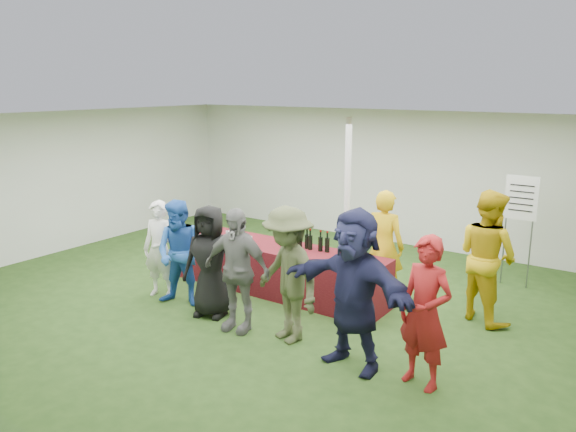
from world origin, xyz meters
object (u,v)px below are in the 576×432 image
Objects in this scene: staff_pourer at (384,246)px; customer_5 at (354,289)px; customer_0 at (160,249)px; staff_back at (487,256)px; wine_list_sign at (521,206)px; dump_bucket at (362,262)px; serving_table at (277,269)px; customer_4 at (288,275)px; customer_2 at (210,261)px; customer_3 at (236,270)px; customer_6 at (425,313)px; customer_1 at (181,253)px.

customer_5 is (0.59, -2.03, 0.09)m from staff_pourer.
customer_0 is (-2.88, -1.74, -0.10)m from staff_pourer.
customer_5 is (-0.86, -2.20, 0.02)m from staff_back.
wine_list_sign is 1.70m from staff_back.
serving_table is at bearing 172.06° from dump_bucket.
staff_pourer is 1.94m from customer_4.
serving_table is at bearing 150.90° from customer_4.
customer_2 is (-0.24, -1.27, 0.42)m from serving_table.
customer_3 is 2.56m from customer_6.
wine_list_sign is (1.41, 2.62, 0.48)m from dump_bucket.
wine_list_sign reaches higher than customer_2.
serving_table is 1.92× the size of customer_5.
customer_2 is 1.35m from customer_4.
customer_1 is at bearing -170.04° from customer_6.
serving_table is 2.61m from customer_5.
customer_0 reaches higher than dump_bucket.
customer_3 is at bearing -135.15° from dump_bucket.
customer_4 is 1.01m from customer_5.
customer_2 is at bearing -160.91° from customer_4.
wine_list_sign is 1.08× the size of customer_6.
customer_3 is 0.74m from customer_4.
serving_table is 1.36m from customer_2.
customer_2 is at bearing -169.79° from customer_6.
wine_list_sign is (2.99, 2.40, 0.94)m from serving_table.
wine_list_sign is 3.97m from customer_5.
customer_6 is at bearing -25.51° from serving_table.
customer_0 is (-1.37, -1.16, 0.37)m from serving_table.
staff_pourer reaches higher than customer_2.
customer_5 is (2.95, -0.22, 0.15)m from customer_1.
customer_1 is at bearing -136.65° from wine_list_sign.
staff_back reaches higher than customer_4.
staff_back is 2.15m from customer_6.
serving_table is at bearing 167.03° from customer_6.
customer_1 is 0.61m from customer_2.
customer_6 is (1.41, -1.98, -0.01)m from staff_pourer.
staff_back is 1.23× the size of customer_0.
customer_4 is at bearing -17.35° from customer_2.
customer_5 is (-0.89, -3.85, -0.38)m from wine_list_sign.
customer_2 is at bearing 43.05° from staff_pourer.
dump_bucket is 0.81m from staff_pourer.
customer_3 is at bearing -150.06° from customer_4.
customer_3 is at bearing 56.82° from staff_pourer.
customer_5 is (1.00, -0.14, 0.07)m from customer_4.
customer_3 is at bearing 69.14° from staff_back.
serving_table is 3.95m from wine_list_sign.
customer_2 is at bearing 158.46° from customer_3.
staff_back is 3.39m from customer_3.
wine_list_sign reaches higher than customer_3.
staff_pourer is at bearing 30.86° from customer_2.
staff_pourer is 2.32m from customer_3.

